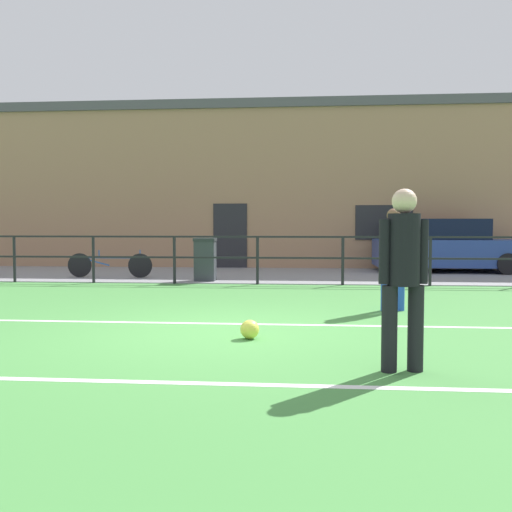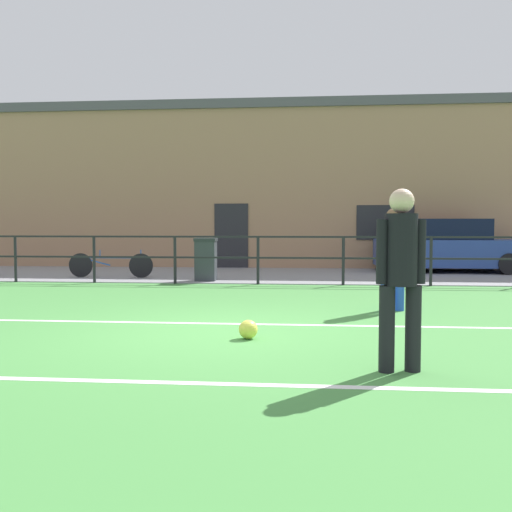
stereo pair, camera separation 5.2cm
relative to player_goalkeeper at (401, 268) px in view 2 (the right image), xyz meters
name	(u,v)px [view 2 (the right image)]	position (x,y,z in m)	size (l,w,h in m)	color
ground	(218,333)	(-2.06, 1.90, -1.01)	(60.00, 44.00, 0.04)	#478C42
field_line_touchline	(225,324)	(-2.06, 2.47, -0.99)	(36.00, 0.11, 0.00)	white
field_line_hash	(174,383)	(-2.06, -0.59, -0.99)	(36.00, 0.11, 0.00)	white
pavement_strip	(266,275)	(-2.06, 10.40, -0.98)	(48.00, 5.00, 0.02)	gray
perimeter_fence	(258,253)	(-2.06, 7.90, -0.25)	(36.07, 0.07, 1.15)	black
clubhouse_facade	(274,186)	(-2.06, 14.10, 1.75)	(28.00, 2.56, 5.47)	#A37A5B
player_goalkeeper	(401,268)	(0.00, 0.00, 0.00)	(0.47, 0.31, 1.75)	black
player_striker	(393,253)	(0.50, 3.95, -0.04)	(0.46, 0.29, 1.68)	blue
soccer_ball_match	(248,329)	(-1.61, 1.43, -0.88)	(0.24, 0.24, 0.24)	#E5E04C
parked_car_red	(447,247)	(3.21, 11.81, -0.23)	(4.22, 1.93, 1.57)	#28428E
bicycle_parked_2	(110,265)	(-6.09, 9.10, -0.64)	(2.28, 0.04, 0.74)	black
trash_bin_0	(206,259)	(-3.42, 8.49, -0.44)	(0.53, 0.45, 1.06)	#33383D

